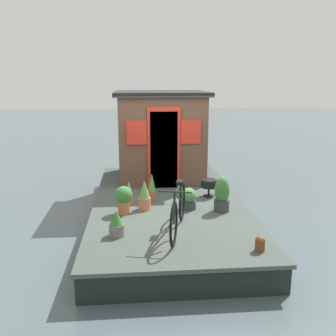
# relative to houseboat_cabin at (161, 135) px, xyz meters

# --- Properties ---
(ground_plane) EXTENTS (60.00, 60.00, 0.00)m
(ground_plane) POSITION_rel_houseboat_cabin_xyz_m (-1.80, 0.00, -1.53)
(ground_plane) COLOR #4C5B60
(houseboat_deck) EXTENTS (5.82, 2.92, 0.47)m
(houseboat_deck) POSITION_rel_houseboat_cabin_xyz_m (-1.80, 0.00, -1.29)
(houseboat_deck) COLOR #424C47
(houseboat_deck) RESTS_ON ground_plane
(houseboat_cabin) EXTENTS (2.10, 2.17, 2.09)m
(houseboat_cabin) POSITION_rel_houseboat_cabin_xyz_m (0.00, 0.00, 0.00)
(houseboat_cabin) COLOR brown
(houseboat_cabin) RESTS_ON houseboat_deck
(bicycle) EXTENTS (1.68, 0.57, 0.81)m
(bicycle) POSITION_rel_houseboat_cabin_xyz_m (-3.46, -0.03, -0.68)
(bicycle) COLOR black
(bicycle) RESTS_ON houseboat_deck
(potted_plant_sage) EXTENTS (0.29, 0.29, 0.41)m
(potted_plant_sage) POSITION_rel_houseboat_cabin_xyz_m (-2.41, -0.35, -0.86)
(potted_plant_sage) COLOR #38383D
(potted_plant_sage) RESTS_ON houseboat_deck
(potted_plant_basil) EXTENTS (0.32, 0.32, 0.51)m
(potted_plant_basil) POSITION_rel_houseboat_cabin_xyz_m (-2.56, 0.85, -0.76)
(potted_plant_basil) COLOR #B2603D
(potted_plant_basil) RESTS_ON houseboat_deck
(potted_plant_fern) EXTENTS (0.16, 0.16, 0.45)m
(potted_plant_fern) POSITION_rel_houseboat_cabin_xyz_m (-2.00, 0.77, -0.84)
(potted_plant_fern) COLOR #C6754C
(potted_plant_fern) RESTS_ON houseboat_deck
(potted_plant_ivy) EXTENTS (0.28, 0.28, 0.65)m
(potted_plant_ivy) POSITION_rel_houseboat_cabin_xyz_m (-2.58, -0.94, -0.75)
(potted_plant_ivy) COLOR #38383D
(potted_plant_ivy) RESTS_ON houseboat_deck
(potted_plant_lavender) EXTENTS (0.23, 0.23, 0.56)m
(potted_plant_lavender) POSITION_rel_houseboat_cabin_xyz_m (-2.36, 0.47, -0.79)
(potted_plant_lavender) COLOR #C6754C
(potted_plant_lavender) RESTS_ON houseboat_deck
(potted_plant_thyme) EXTENTS (0.16, 0.16, 0.57)m
(potted_plant_thyme) POSITION_rel_houseboat_cabin_xyz_m (-1.93, 0.31, -0.78)
(potted_plant_thyme) COLOR #935138
(potted_plant_thyme) RESTS_ON houseboat_deck
(potted_plant_mint) EXTENTS (0.24, 0.24, 0.42)m
(potted_plant_mint) POSITION_rel_houseboat_cabin_xyz_m (-3.55, 0.93, -0.86)
(potted_plant_mint) COLOR slate
(potted_plant_mint) RESTS_ON houseboat_deck
(charcoal_grill) EXTENTS (0.32, 0.32, 0.36)m
(charcoal_grill) POSITION_rel_houseboat_cabin_xyz_m (-1.68, -0.88, -0.80)
(charcoal_grill) COLOR black
(charcoal_grill) RESTS_ON houseboat_deck
(mooring_bollard) EXTENTS (0.15, 0.15, 0.22)m
(mooring_bollard) POSITION_rel_houseboat_cabin_xyz_m (-4.26, -1.11, -0.94)
(mooring_bollard) COLOR brown
(mooring_bollard) RESTS_ON houseboat_deck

